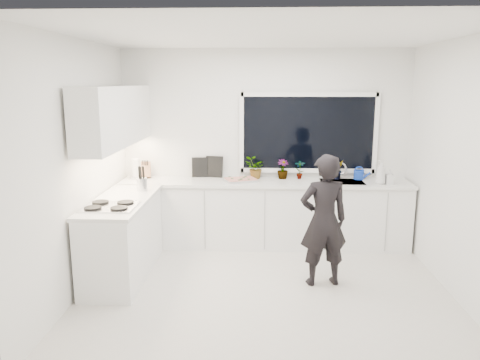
{
  "coord_description": "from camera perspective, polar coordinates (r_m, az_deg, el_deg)",
  "views": [
    {
      "loc": [
        -0.08,
        -4.81,
        2.25
      ],
      "look_at": [
        -0.3,
        0.4,
        1.15
      ],
      "focal_mm": 35.0,
      "sensor_mm": 36.0,
      "label": 1
    }
  ],
  "objects": [
    {
      "name": "watering_can",
      "position": [
        6.69,
        14.28,
        0.63
      ],
      "size": [
        0.16,
        0.16,
        0.13
      ],
      "primitive_type": "cylinder",
      "rotation": [
        0.0,
        0.0,
        -0.15
      ],
      "color": "#1236AB",
      "rests_on": "countertop_back"
    },
    {
      "name": "picture_frame_small",
      "position": [
        6.64,
        -3.16,
        1.64
      ],
      "size": [
        0.25,
        0.07,
        0.3
      ],
      "primitive_type": "cube",
      "rotation": [
        0.0,
        0.0,
        -0.2
      ],
      "color": "black",
      "rests_on": "countertop_back"
    },
    {
      "name": "countertop_back",
      "position": [
        6.4,
        3.04,
        -0.3
      ],
      "size": [
        3.94,
        0.62,
        0.04
      ],
      "primitive_type": "cube",
      "color": "silver",
      "rests_on": "base_cabinets_back"
    },
    {
      "name": "utensil_crock",
      "position": [
        5.93,
        -11.87,
        -0.52
      ],
      "size": [
        0.17,
        0.17,
        0.16
      ],
      "primitive_type": "cylinder",
      "rotation": [
        0.0,
        0.0,
        0.4
      ],
      "color": "silver",
      "rests_on": "countertop_left"
    },
    {
      "name": "base_cabinets_back",
      "position": [
        6.52,
        3.0,
        -4.24
      ],
      "size": [
        3.92,
        0.58,
        0.88
      ],
      "primitive_type": "cube",
      "color": "white",
      "rests_on": "floor"
    },
    {
      "name": "wall_left",
      "position": [
        5.26,
        -19.18,
        1.4
      ],
      "size": [
        0.02,
        3.5,
        2.7
      ],
      "primitive_type": "cube",
      "color": "white",
      "rests_on": "ground"
    },
    {
      "name": "ceiling",
      "position": [
        4.84,
        3.47,
        17.35
      ],
      "size": [
        4.0,
        3.5,
        0.02
      ],
      "primitive_type": "cube",
      "color": "white",
      "rests_on": "wall_back"
    },
    {
      "name": "picture_frame_large",
      "position": [
        6.67,
        -4.94,
        1.57
      ],
      "size": [
        0.22,
        0.04,
        0.28
      ],
      "primitive_type": "cube",
      "rotation": [
        0.0,
        0.0,
        0.09
      ],
      "color": "black",
      "rests_on": "countertop_back"
    },
    {
      "name": "stovetop",
      "position": [
        5.24,
        -15.62,
        -3.07
      ],
      "size": [
        0.56,
        0.48,
        0.03
      ],
      "primitive_type": "cube",
      "color": "black",
      "rests_on": "countertop_left"
    },
    {
      "name": "window",
      "position": [
        6.61,
        8.31,
        5.69
      ],
      "size": [
        1.8,
        0.02,
        1.0
      ],
      "primitive_type": "cube",
      "color": "black",
      "rests_on": "wall_back"
    },
    {
      "name": "countertop_left",
      "position": [
        5.57,
        -14.31,
        -2.5
      ],
      "size": [
        0.62,
        1.6,
        0.04
      ],
      "primitive_type": "cube",
      "color": "silver",
      "rests_on": "base_cabinets_left"
    },
    {
      "name": "floor",
      "position": [
        5.32,
        3.09,
        -13.27
      ],
      "size": [
        4.0,
        3.5,
        0.02
      ],
      "primitive_type": "cube",
      "color": "beige",
      "rests_on": "ground"
    },
    {
      "name": "wall_back",
      "position": [
        6.63,
        3.06,
        4.08
      ],
      "size": [
        4.0,
        0.02,
        2.7
      ],
      "primitive_type": "cube",
      "color": "white",
      "rests_on": "ground"
    },
    {
      "name": "soap_bottles",
      "position": [
        6.44,
        17.06,
        0.77
      ],
      "size": [
        0.24,
        0.16,
        0.32
      ],
      "color": "#D8BF66",
      "rests_on": "countertop_back"
    },
    {
      "name": "paper_towel_roll",
      "position": [
        6.7,
        -12.6,
        1.29
      ],
      "size": [
        0.14,
        0.14,
        0.26
      ],
      "primitive_type": "cylinder",
      "rotation": [
        0.0,
        0.0,
        -0.28
      ],
      "color": "silver",
      "rests_on": "countertop_back"
    },
    {
      "name": "person",
      "position": [
        5.27,
        10.15,
        -4.89
      ],
      "size": [
        0.6,
        0.46,
        1.49
      ],
      "primitive_type": "imported",
      "rotation": [
        0.0,
        0.0,
        3.34
      ],
      "color": "black",
      "rests_on": "floor"
    },
    {
      "name": "pizza_tray",
      "position": [
        6.38,
        0.07,
        -0.01
      ],
      "size": [
        0.51,
        0.45,
        0.03
      ],
      "primitive_type": "cube",
      "rotation": [
        0.0,
        0.0,
        0.36
      ],
      "color": "#B3B4B8",
      "rests_on": "countertop_back"
    },
    {
      "name": "knife_block",
      "position": [
        6.71,
        -11.39,
        1.19
      ],
      "size": [
        0.15,
        0.12,
        0.22
      ],
      "primitive_type": "cube",
      "rotation": [
        0.0,
        0.0,
        0.2
      ],
      "color": "#9F704A",
      "rests_on": "countertop_back"
    },
    {
      "name": "herb_plants",
      "position": [
        6.54,
        4.43,
        1.39
      ],
      "size": [
        1.4,
        0.27,
        0.3
      ],
      "color": "#26662D",
      "rests_on": "countertop_back"
    },
    {
      "name": "base_cabinets_left",
      "position": [
        5.7,
        -14.07,
        -6.99
      ],
      "size": [
        0.58,
        1.6,
        0.88
      ],
      "primitive_type": "cube",
      "color": "white",
      "rests_on": "floor"
    },
    {
      "name": "upper_cabinets",
      "position": [
        5.79,
        -14.95,
        7.54
      ],
      "size": [
        0.34,
        2.1,
        0.7
      ],
      "primitive_type": "cube",
      "color": "white",
      "rests_on": "wall_left"
    },
    {
      "name": "wall_right",
      "position": [
        5.32,
        25.46,
        1.01
      ],
      "size": [
        0.02,
        3.5,
        2.7
      ],
      "primitive_type": "cube",
      "color": "white",
      "rests_on": "ground"
    },
    {
      "name": "pizza",
      "position": [
        6.37,
        0.07,
        0.14
      ],
      "size": [
        0.46,
        0.4,
        0.01
      ],
      "primitive_type": "cube",
      "rotation": [
        0.0,
        0.0,
        0.36
      ],
      "color": "red",
      "rests_on": "pizza_tray"
    },
    {
      "name": "faucet",
      "position": [
        6.67,
        12.09,
        1.1
      ],
      "size": [
        0.03,
        0.03,
        0.22
      ],
      "primitive_type": "cylinder",
      "color": "silver",
      "rests_on": "countertop_back"
    },
    {
      "name": "sink",
      "position": [
        6.51,
        12.32,
        -0.62
      ],
      "size": [
        0.58,
        0.42,
        0.14
      ],
      "primitive_type": "cube",
      "color": "silver",
      "rests_on": "countertop_back"
    }
  ]
}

